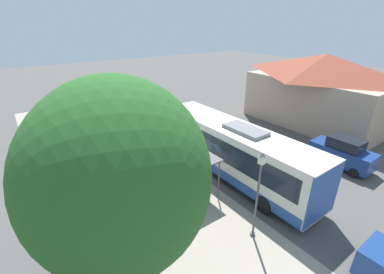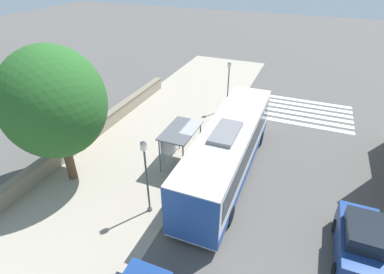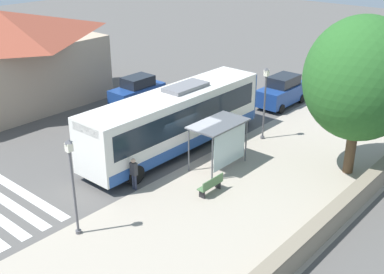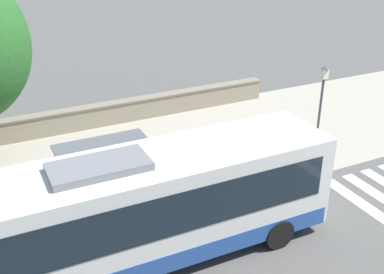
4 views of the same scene
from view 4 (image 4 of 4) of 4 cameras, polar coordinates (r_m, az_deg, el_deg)
ground_plane at (r=16.66m, az=-5.60°, el=-10.08°), size 120.00×120.00×0.00m
sidewalk_plaza at (r=20.33m, az=-10.13°, el=-3.31°), size 9.00×44.00×0.02m
stone_wall at (r=23.66m, az=-13.05°, el=2.15°), size 0.60×20.00×1.10m
bus at (r=13.95m, az=-6.88°, el=-8.62°), size 2.73×12.06×3.62m
bus_shelter at (r=16.58m, az=-10.46°, el=-2.17°), size 1.85×3.17×2.48m
pedestrian at (r=17.39m, az=6.10°, el=-4.64°), size 0.34×0.22×1.66m
bench at (r=19.17m, az=-4.14°, el=-3.24°), size 0.40×1.50×0.88m
street_lamp_far at (r=19.62m, az=14.94°, el=3.27°), size 0.28×0.28×4.27m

